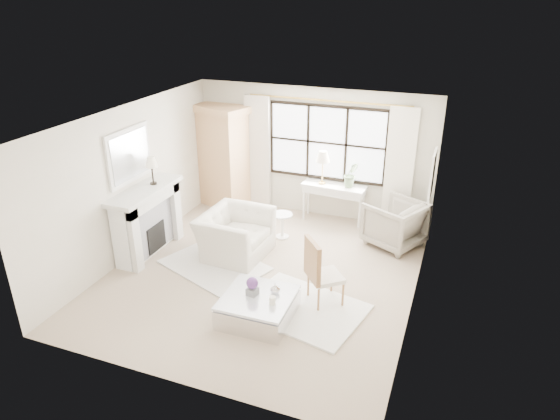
% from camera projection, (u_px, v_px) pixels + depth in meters
% --- Properties ---
extents(floor, '(5.50, 5.50, 0.00)m').
position_uv_depth(floor, '(263.00, 274.00, 8.54)').
color(floor, tan).
rests_on(floor, ground).
extents(ceiling, '(5.50, 5.50, 0.00)m').
position_uv_depth(ceiling, '(260.00, 118.00, 7.43)').
color(ceiling, white).
rests_on(ceiling, ground).
extents(wall_back, '(5.00, 0.00, 5.00)m').
position_uv_depth(wall_back, '(313.00, 153.00, 10.33)').
color(wall_back, beige).
rests_on(wall_back, ground).
extents(wall_front, '(5.00, 0.00, 5.00)m').
position_uv_depth(wall_front, '(168.00, 291.00, 5.64)').
color(wall_front, silver).
rests_on(wall_front, ground).
extents(wall_left, '(0.00, 5.50, 5.50)m').
position_uv_depth(wall_left, '(131.00, 182.00, 8.80)').
color(wall_left, beige).
rests_on(wall_left, ground).
extents(wall_right, '(0.00, 5.50, 5.50)m').
position_uv_depth(wall_right, '(422.00, 226.00, 7.17)').
color(wall_right, beige).
rests_on(wall_right, ground).
extents(window_pane, '(2.40, 0.02, 1.50)m').
position_uv_depth(window_pane, '(327.00, 143.00, 10.11)').
color(window_pane, silver).
rests_on(window_pane, wall_back).
extents(window_frame, '(2.50, 0.04, 1.50)m').
position_uv_depth(window_frame, '(327.00, 143.00, 10.11)').
color(window_frame, black).
rests_on(window_frame, wall_back).
extents(curtain_rod, '(3.30, 0.04, 0.04)m').
position_uv_depth(curtain_rod, '(328.00, 101.00, 9.71)').
color(curtain_rod, '#A8843A').
rests_on(curtain_rod, wall_back).
extents(curtain_left, '(0.55, 0.10, 2.47)m').
position_uv_depth(curtain_left, '(258.00, 153.00, 10.68)').
color(curtain_left, beige).
rests_on(curtain_left, ground).
extents(curtain_right, '(0.55, 0.10, 2.47)m').
position_uv_depth(curtain_right, '(399.00, 170.00, 9.71)').
color(curtain_right, white).
rests_on(curtain_right, ground).
extents(fireplace, '(0.58, 1.66, 1.26)m').
position_uv_depth(fireplace, '(146.00, 220.00, 9.01)').
color(fireplace, silver).
rests_on(fireplace, ground).
extents(mirror_frame, '(0.05, 1.15, 0.95)m').
position_uv_depth(mirror_frame, '(129.00, 155.00, 8.58)').
color(mirror_frame, silver).
rests_on(mirror_frame, wall_left).
extents(mirror_glass, '(0.02, 1.00, 0.80)m').
position_uv_depth(mirror_glass, '(130.00, 156.00, 8.58)').
color(mirror_glass, silver).
rests_on(mirror_glass, wall_left).
extents(art_frame, '(0.04, 0.62, 0.82)m').
position_uv_depth(art_frame, '(432.00, 175.00, 8.55)').
color(art_frame, silver).
rests_on(art_frame, wall_right).
extents(art_canvas, '(0.01, 0.52, 0.72)m').
position_uv_depth(art_canvas, '(431.00, 174.00, 8.56)').
color(art_canvas, beige).
rests_on(art_canvas, wall_right).
extents(mantel_lamp, '(0.22, 0.22, 0.51)m').
position_uv_depth(mantel_lamp, '(151.00, 163.00, 8.78)').
color(mantel_lamp, black).
rests_on(mantel_lamp, fireplace).
extents(armoire, '(1.28, 1.02, 2.24)m').
position_uv_depth(armoire, '(223.00, 156.00, 10.80)').
color(armoire, tan).
rests_on(armoire, floor).
extents(console_table, '(1.33, 0.53, 0.80)m').
position_uv_depth(console_table, '(333.00, 203.00, 10.33)').
color(console_table, silver).
rests_on(console_table, floor).
extents(console_lamp, '(0.28, 0.28, 0.69)m').
position_uv_depth(console_lamp, '(323.00, 158.00, 10.02)').
color(console_lamp, '#A9833A').
rests_on(console_lamp, console_table).
extents(orchid_plant, '(0.37, 0.35, 0.53)m').
position_uv_depth(orchid_plant, '(351.00, 175.00, 9.96)').
color(orchid_plant, '#5E7951').
rests_on(orchid_plant, console_table).
extents(side_table, '(0.40, 0.40, 0.51)m').
position_uv_depth(side_table, '(282.00, 222.00, 9.65)').
color(side_table, white).
rests_on(side_table, floor).
extents(rug_left, '(2.06, 1.77, 0.03)m').
position_uv_depth(rug_left, '(215.00, 265.00, 8.78)').
color(rug_left, silver).
rests_on(rug_left, floor).
extents(rug_right, '(2.01, 1.68, 0.03)m').
position_uv_depth(rug_right, '(303.00, 309.00, 7.59)').
color(rug_right, white).
rests_on(rug_right, floor).
extents(club_armchair, '(1.16, 1.31, 0.82)m').
position_uv_depth(club_armchair, '(235.00, 234.00, 9.00)').
color(club_armchair, beige).
rests_on(club_armchair, floor).
extents(wingback_chair, '(1.28, 1.27, 0.87)m').
position_uv_depth(wingback_chair, '(395.00, 223.00, 9.35)').
color(wingback_chair, gray).
rests_on(wingback_chair, floor).
extents(french_chair, '(0.68, 0.68, 1.08)m').
position_uv_depth(french_chair, '(324.00, 285.00, 7.65)').
color(french_chair, '#AC7948').
rests_on(french_chair, floor).
extents(coffee_table, '(1.02, 1.02, 0.38)m').
position_uv_depth(coffee_table, '(258.00, 308.00, 7.33)').
color(coffee_table, silver).
rests_on(coffee_table, floor).
extents(planter_box, '(0.17, 0.17, 0.11)m').
position_uv_depth(planter_box, '(252.00, 291.00, 7.27)').
color(planter_box, slate).
rests_on(planter_box, coffee_table).
extents(planter_flowers, '(0.17, 0.17, 0.17)m').
position_uv_depth(planter_flowers, '(252.00, 283.00, 7.21)').
color(planter_flowers, '#5A2F77').
rests_on(planter_flowers, planter_box).
extents(pillar_candle, '(0.10, 0.10, 0.12)m').
position_uv_depth(pillar_candle, '(272.00, 300.00, 7.05)').
color(pillar_candle, white).
rests_on(pillar_candle, coffee_table).
extents(coffee_vase, '(0.19, 0.19, 0.15)m').
position_uv_depth(coffee_vase, '(275.00, 289.00, 7.30)').
color(coffee_vase, silver).
rests_on(coffee_vase, coffee_table).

